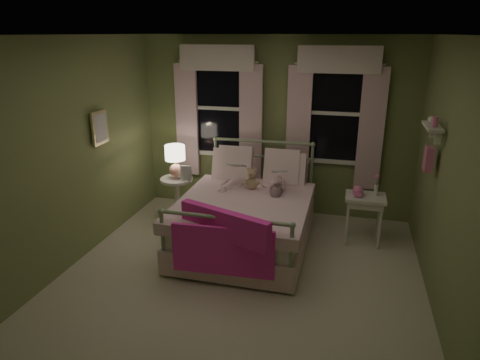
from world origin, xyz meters
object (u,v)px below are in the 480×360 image
(child_right, at_px, (275,165))
(nightstand_right, at_px, (365,203))
(table_lamp, at_px, (175,158))
(nightstand_left, at_px, (177,193))
(child_left, at_px, (234,162))
(teddy_bear, at_px, (252,180))
(bed, at_px, (247,217))

(child_right, relative_size, nightstand_right, 1.25)
(child_right, relative_size, table_lamp, 1.75)
(nightstand_left, xyz_separation_m, table_lamp, (0.00, -0.00, 0.54))
(child_left, relative_size, teddy_bear, 2.75)
(bed, bearing_deg, child_right, 56.40)
(child_right, bearing_deg, teddy_bear, 21.13)
(child_left, height_order, teddy_bear, child_left)
(bed, height_order, nightstand_right, bed)
(child_right, distance_m, teddy_bear, 0.37)
(child_left, distance_m, teddy_bear, 0.37)
(bed, distance_m, nightstand_left, 1.25)
(teddy_bear, height_order, table_lamp, table_lamp)
(bed, bearing_deg, nightstand_right, 16.71)
(nightstand_right, bearing_deg, table_lamp, 179.15)
(nightstand_right, bearing_deg, child_right, -179.27)
(child_right, bearing_deg, bed, 48.04)
(teddy_bear, distance_m, nightstand_right, 1.48)
(child_right, bearing_deg, nightstand_left, -10.50)
(child_left, relative_size, nightstand_right, 1.26)
(table_lamp, bearing_deg, child_left, -3.50)
(child_left, xyz_separation_m, nightstand_right, (1.73, 0.02, -0.42))
(bed, relative_size, child_right, 2.54)
(table_lamp, relative_size, nightstand_right, 0.72)
(child_left, bearing_deg, child_right, -165.60)
(bed, height_order, child_left, child_left)
(child_left, height_order, table_lamp, child_left)
(table_lamp, bearing_deg, nightstand_left, 90.00)
(teddy_bear, bearing_deg, child_left, 150.50)
(child_right, bearing_deg, table_lamp, -10.50)
(child_left, xyz_separation_m, nightstand_left, (-0.88, 0.05, -0.56))
(table_lamp, bearing_deg, child_right, -2.14)
(child_left, bearing_deg, table_lamp, 10.90)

